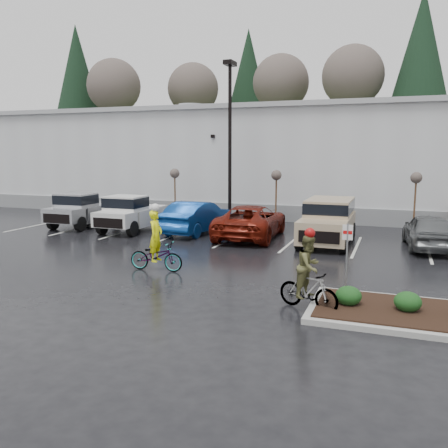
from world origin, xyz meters
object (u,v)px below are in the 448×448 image
(sapling_east, at_px, (416,181))
(car_blue, at_px, (197,217))
(sapling_mid, at_px, (276,178))
(car_red, at_px, (251,221))
(suv_tan, at_px, (328,222))
(pickup_silver, at_px, (86,209))
(lamppost, at_px, (230,126))
(pickup_white, at_px, (135,212))
(cyclist_hivis, at_px, (156,250))
(cyclist_olive, at_px, (309,280))
(fire_lane_sign, at_px, (347,251))
(sapling_west, at_px, (175,176))
(car_grey, at_px, (429,231))

(sapling_east, distance_m, car_blue, 11.65)
(sapling_mid, distance_m, car_blue, 5.52)
(sapling_east, relative_size, car_red, 0.54)
(car_blue, bearing_deg, suv_tan, 179.12)
(pickup_silver, relative_size, car_red, 0.88)
(car_blue, bearing_deg, lamppost, -99.05)
(lamppost, xyz_separation_m, pickup_white, (-4.29, -3.41, -4.71))
(pickup_white, distance_m, cyclist_hivis, 9.21)
(car_blue, relative_size, cyclist_olive, 2.25)
(suv_tan, bearing_deg, pickup_silver, 177.03)
(pickup_white, bearing_deg, lamppost, 38.49)
(cyclist_olive, bearing_deg, car_red, 45.27)
(sapling_east, xyz_separation_m, car_blue, (-10.76, -4.04, -1.89))
(fire_lane_sign, height_order, pickup_white, fire_lane_sign)
(sapling_west, relative_size, fire_lane_sign, 1.45)
(car_red, bearing_deg, cyclist_olive, 112.18)
(pickup_silver, bearing_deg, cyclist_olive, -34.98)
(sapling_east, bearing_deg, pickup_white, -162.85)
(cyclist_olive, bearing_deg, pickup_white, 68.86)
(fire_lane_sign, distance_m, car_blue, 12.26)
(sapling_east, bearing_deg, car_red, -150.28)
(lamppost, relative_size, pickup_silver, 1.77)
(car_red, height_order, suv_tan, suv_tan)
(lamppost, relative_size, sapling_east, 2.88)
(sapling_mid, distance_m, car_red, 4.79)
(pickup_silver, height_order, car_blue, pickup_silver)
(lamppost, bearing_deg, sapling_west, 165.96)
(suv_tan, bearing_deg, car_red, 174.53)
(car_blue, height_order, cyclist_hivis, cyclist_hivis)
(car_grey, bearing_deg, cyclist_olive, 65.29)
(sapling_west, distance_m, fire_lane_sign, 17.46)
(pickup_silver, height_order, car_red, pickup_silver)
(cyclist_hivis, bearing_deg, pickup_silver, 44.82)
(pickup_white, relative_size, car_blue, 1.02)
(car_red, bearing_deg, car_grey, 177.35)
(lamppost, height_order, car_red, lamppost)
(sapling_mid, xyz_separation_m, car_red, (-0.18, -4.39, -1.91))
(sapling_east, height_order, car_red, sapling_east)
(sapling_mid, height_order, pickup_silver, sapling_mid)
(pickup_silver, relative_size, suv_tan, 1.02)
(pickup_silver, xyz_separation_m, cyclist_hivis, (8.76, -7.89, -0.23))
(pickup_white, distance_m, car_blue, 3.55)
(cyclist_olive, bearing_deg, car_grey, 0.61)
(pickup_white, height_order, car_red, pickup_white)
(car_red, relative_size, car_grey, 1.26)
(sapling_mid, height_order, car_grey, sapling_mid)
(lamppost, relative_size, cyclist_olive, 4.07)
(sapling_mid, xyz_separation_m, pickup_silver, (-10.22, -4.03, -1.75))
(pickup_silver, bearing_deg, sapling_east, 12.81)
(car_blue, relative_size, car_grey, 1.09)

